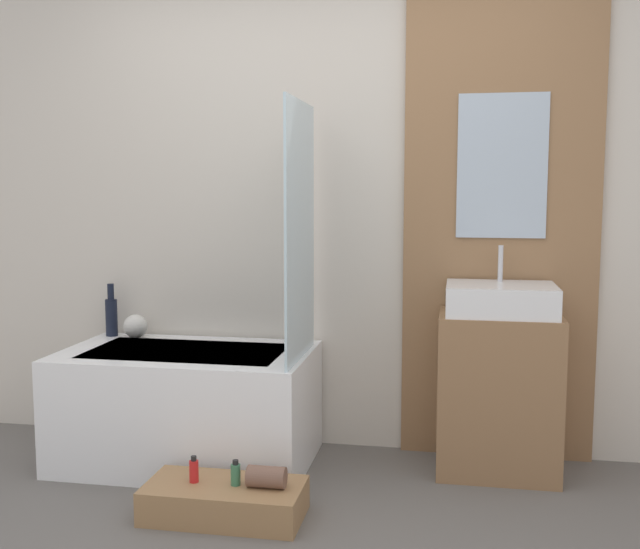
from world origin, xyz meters
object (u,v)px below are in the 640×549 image
sink (501,299)px  vase_tall_dark (111,315)px  bottle_soap_secondary (236,474)px  bathtub (188,406)px  vase_round_light (136,326)px  wooden_step_bench (225,501)px  bottle_soap_primary (194,470)px

sink → vase_tall_dark: size_ratio=1.78×
vase_tall_dark → sink: bearing=-4.0°
bottle_soap_secondary → vase_tall_dark: bearing=137.8°
bathtub → vase_tall_dark: bearing=151.9°
bathtub → bottle_soap_secondary: bearing=-54.0°
vase_tall_dark → vase_round_light: vase_tall_dark is taller
wooden_step_bench → bottle_soap_primary: size_ratio=5.87×
bathtub → vase_tall_dark: vase_tall_dark is taller
sink → bottle_soap_secondary: 1.47m
bathtub → vase_round_light: (-0.38, 0.25, 0.35)m
bathtub → bottle_soap_secondary: size_ratio=11.46×
bottle_soap_primary → bottle_soap_secondary: 0.18m
bathtub → bottle_soap_primary: bathtub is taller
wooden_step_bench → vase_tall_dark: (-0.91, 0.88, 0.61)m
sink → vase_tall_dark: (-2.06, 0.14, -0.16)m
vase_tall_dark → bottle_soap_secondary: size_ratio=2.66×
bathtub → wooden_step_bench: (0.38, -0.59, -0.22)m
bottle_soap_primary → bottle_soap_secondary: size_ratio=1.04×
bathtub → wooden_step_bench: 0.73m
sink → vase_tall_dark: 2.07m
vase_tall_dark → bottle_soap_secondary: bearing=-42.2°
wooden_step_bench → sink: 1.57m
wooden_step_bench → vase_tall_dark: bearing=136.2°
bathtub → sink: (1.52, 0.14, 0.56)m
bottle_soap_primary → bathtub: bearing=112.6°
bottle_soap_primary → vase_tall_dark: bearing=131.8°
sink → bathtub: bearing=-174.7°
bathtub → vase_tall_dark: (-0.54, 0.29, 0.40)m
wooden_step_bench → sink: sink is taller
wooden_step_bench → bottle_soap_primary: bottle_soap_primary is taller
sink → vase_tall_dark: bearing=176.0°
bathtub → vase_tall_dark: 0.73m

